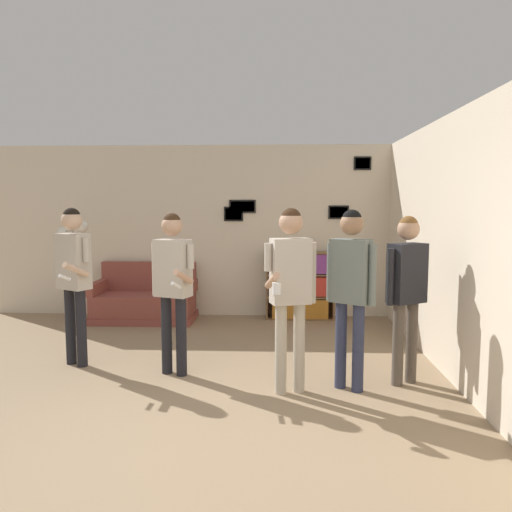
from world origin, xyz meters
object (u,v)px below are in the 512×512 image
object	(u,v)px
person_player_foreground_left	(73,269)
person_spectator_far_right	(407,282)
floor_lamp	(73,245)
person_spectator_near_bookshelf	(351,280)
couch	(145,301)
bookshelf	(300,286)
person_player_foreground_center	(173,276)
person_watcher_holding_cup	(291,280)

from	to	relation	value
person_player_foreground_left	person_spectator_far_right	xyz separation A→B (m)	(3.49, -0.42, -0.06)
floor_lamp	person_spectator_near_bookshelf	world-z (taller)	person_spectator_near_bookshelf
couch	floor_lamp	world-z (taller)	floor_lamp
couch	bookshelf	world-z (taller)	bookshelf
bookshelf	person_player_foreground_left	distance (m)	3.55
floor_lamp	person_player_foreground_left	world-z (taller)	person_player_foreground_left
couch	floor_lamp	size ratio (longest dim) A/B	1.00
person_player_foreground_center	person_spectator_far_right	bearing A→B (deg)	-4.06
couch	floor_lamp	xyz separation A→B (m)	(-1.02, -0.17, 0.88)
person_player_foreground_center	person_spectator_far_right	xyz separation A→B (m)	(2.34, -0.17, -0.02)
person_player_foreground_left	floor_lamp	bearing A→B (deg)	112.49
person_spectator_near_bookshelf	person_player_foreground_center	bearing A→B (deg)	168.83
person_player_foreground_left	person_spectator_far_right	size ratio (longest dim) A/B	1.04
bookshelf	person_spectator_near_bookshelf	distance (m)	3.05
person_spectator_near_bookshelf	bookshelf	bearing A→B (deg)	96.60
floor_lamp	person_spectator_near_bookshelf	size ratio (longest dim) A/B	0.89
person_player_foreground_center	person_spectator_far_right	world-z (taller)	person_player_foreground_center
person_player_foreground_center	person_player_foreground_left	bearing A→B (deg)	167.57
floor_lamp	person_watcher_holding_cup	bearing A→B (deg)	-40.56
person_player_foreground_center	couch	bearing A→B (deg)	111.59
floor_lamp	person_player_foreground_left	distance (m)	2.18
person_player_foreground_center	person_watcher_holding_cup	size ratio (longest dim) A/B	0.97
person_spectator_near_bookshelf	person_spectator_far_right	world-z (taller)	person_spectator_near_bookshelf
floor_lamp	person_spectator_far_right	world-z (taller)	person_spectator_far_right
couch	person_spectator_near_bookshelf	distance (m)	3.98
couch	bookshelf	size ratio (longest dim) A/B	1.47
bookshelf	floor_lamp	size ratio (longest dim) A/B	0.68
bookshelf	person_spectator_far_right	distance (m)	2.99
couch	person_player_foreground_center	bearing A→B (deg)	-68.41
person_watcher_holding_cup	person_spectator_near_bookshelf	bearing A→B (deg)	10.73
person_player_foreground_center	person_spectator_near_bookshelf	world-z (taller)	person_spectator_near_bookshelf
person_watcher_holding_cup	floor_lamp	bearing A→B (deg)	139.44
floor_lamp	person_player_foreground_center	world-z (taller)	person_player_foreground_center
couch	person_player_foreground_left	distance (m)	2.32
person_player_foreground_left	person_watcher_holding_cup	size ratio (longest dim) A/B	1.00
couch	person_player_foreground_left	bearing A→B (deg)	-94.83
person_player_foreground_center	bookshelf	bearing A→B (deg)	61.51
bookshelf	person_spectator_near_bookshelf	world-z (taller)	person_spectator_near_bookshelf
person_player_foreground_left	person_player_foreground_center	size ratio (longest dim) A/B	1.03
person_spectator_far_right	floor_lamp	bearing A→B (deg)	150.65
couch	person_watcher_holding_cup	bearing A→B (deg)	-53.17
bookshelf	person_player_foreground_center	size ratio (longest dim) A/B	0.62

